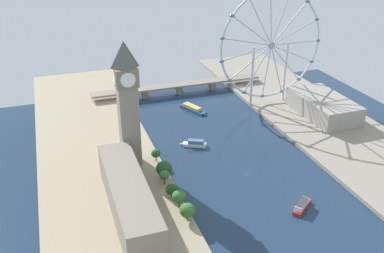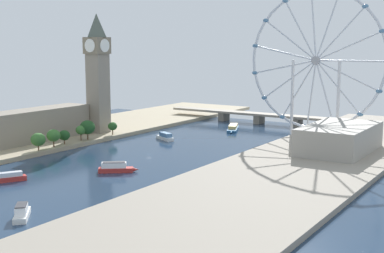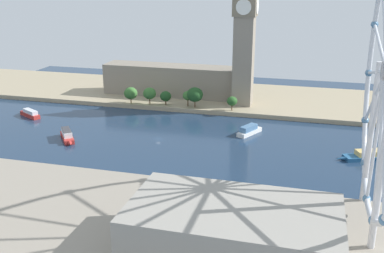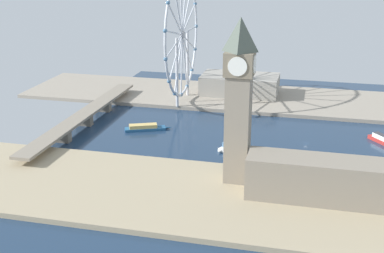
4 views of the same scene
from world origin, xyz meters
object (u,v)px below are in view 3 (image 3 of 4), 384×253
object	(u,v)px
tour_boat_1	(30,114)
riverside_hall	(233,231)
tour_boat_0	(250,130)
tour_boat_2	(67,136)
tour_boat_3	(373,155)
clock_tower	(244,36)
parliament_block	(170,80)

from	to	relation	value
tour_boat_1	riverside_hall	bearing A→B (deg)	171.05
riverside_hall	tour_boat_0	size ratio (longest dim) A/B	3.18
riverside_hall	tour_boat_1	distance (m)	207.45
tour_boat_2	tour_boat_1	bearing A→B (deg)	-163.34
tour_boat_0	tour_boat_1	size ratio (longest dim) A/B	1.00
tour_boat_1	tour_boat_3	bearing A→B (deg)	-155.85
clock_tower	tour_boat_1	world-z (taller)	clock_tower
clock_tower	tour_boat_2	world-z (taller)	clock_tower
tour_boat_0	parliament_block	bearing A→B (deg)	73.06
parliament_block	riverside_hall	world-z (taller)	parliament_block
clock_tower	tour_boat_2	size ratio (longest dim) A/B	4.51
riverside_hall	tour_boat_3	bearing A→B (deg)	153.29
tour_boat_1	tour_boat_2	distance (m)	59.49
tour_boat_1	clock_tower	bearing A→B (deg)	-127.68
tour_boat_2	tour_boat_3	distance (m)	170.25
parliament_block	tour_boat_2	distance (m)	111.18
clock_tower	tour_boat_0	size ratio (longest dim) A/B	4.29
parliament_block	tour_boat_0	xyz separation A→B (m)	(68.63, 72.57, -12.12)
tour_boat_0	clock_tower	bearing A→B (deg)	40.35
tour_boat_0	tour_boat_2	xyz separation A→B (m)	(38.06, -101.46, 0.20)
tour_boat_1	tour_boat_2	size ratio (longest dim) A/B	1.05
clock_tower	parliament_block	world-z (taller)	clock_tower
clock_tower	tour_boat_2	bearing A→B (deg)	-43.38
riverside_hall	tour_boat_0	xyz separation A→B (m)	(-131.20, -13.31, -9.32)
parliament_block	tour_boat_1	xyz separation A→B (m)	(71.88, -77.13, -12.34)
parliament_block	riverside_hall	xyz separation A→B (m)	(199.83, 85.88, -2.80)
tour_boat_1	tour_boat_2	xyz separation A→B (m)	(34.81, 48.24, 0.42)
tour_boat_0	tour_boat_3	world-z (taller)	tour_boat_0
clock_tower	tour_boat_1	distance (m)	156.07
clock_tower	riverside_hall	distance (m)	192.24
parliament_block	riverside_hall	distance (m)	217.52
riverside_hall	tour_boat_1	size ratio (longest dim) A/B	3.18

